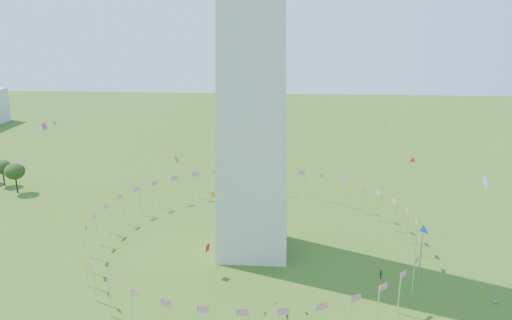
{
  "coord_description": "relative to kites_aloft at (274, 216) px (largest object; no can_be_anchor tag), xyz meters",
  "views": [
    {
      "loc": [
        8.39,
        -63.67,
        57.54
      ],
      "look_at": [
        1.71,
        35.0,
        28.08
      ],
      "focal_mm": 35.0,
      "sensor_mm": 36.0,
      "label": 1
    }
  ],
  "objects": [
    {
      "name": "flag_ring",
      "position": [
        -5.74,
        23.27,
        -14.62
      ],
      "size": [
        80.24,
        80.24,
        9.0
      ],
      "color": "silver",
      "rests_on": "ground"
    },
    {
      "name": "kites_aloft",
      "position": [
        0.0,
        0.0,
        0.0
      ],
      "size": [
        112.25,
        76.83,
        33.65
      ],
      "color": "blue",
      "rests_on": "ground"
    }
  ]
}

